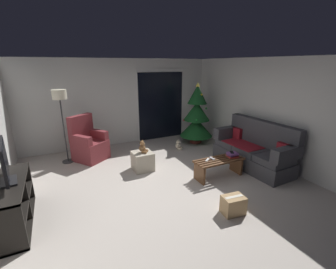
{
  "coord_description": "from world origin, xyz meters",
  "views": [
    {
      "loc": [
        -1.76,
        -3.67,
        2.35
      ],
      "look_at": [
        0.4,
        0.7,
        0.85
      ],
      "focal_mm": 24.68,
      "sensor_mm": 36.0,
      "label": 1
    }
  ],
  "objects_px": {
    "ottoman": "(143,161)",
    "remote_silver": "(212,158)",
    "media_shelf": "(11,207)",
    "cardboard_box_taped_mid_floor": "(233,205)",
    "christmas_tree": "(197,117)",
    "teddy_bear_chestnut": "(143,147)",
    "teddy_bear_cream_by_tree": "(178,145)",
    "coffee_table": "(219,165)",
    "floor_lamp": "(60,102)",
    "book_stack": "(232,155)",
    "couch": "(254,150)",
    "remote_white": "(207,160)",
    "television": "(5,162)",
    "armchair": "(89,144)",
    "cell_phone": "(232,152)"
  },
  "relations": [
    {
      "from": "ottoman",
      "to": "remote_silver",
      "type": "bearing_deg",
      "value": -38.93
    },
    {
      "from": "ottoman",
      "to": "media_shelf",
      "type": "bearing_deg",
      "value": -157.68
    },
    {
      "from": "remote_silver",
      "to": "cardboard_box_taped_mid_floor",
      "type": "distance_m",
      "value": 1.33
    },
    {
      "from": "christmas_tree",
      "to": "teddy_bear_chestnut",
      "type": "bearing_deg",
      "value": -152.99
    },
    {
      "from": "teddy_bear_cream_by_tree",
      "to": "coffee_table",
      "type": "bearing_deg",
      "value": -91.11
    },
    {
      "from": "floor_lamp",
      "to": "book_stack",
      "type": "bearing_deg",
      "value": -35.99
    },
    {
      "from": "coffee_table",
      "to": "media_shelf",
      "type": "height_order",
      "value": "media_shelf"
    },
    {
      "from": "couch",
      "to": "teddy_bear_cream_by_tree",
      "type": "bearing_deg",
      "value": 120.99
    },
    {
      "from": "media_shelf",
      "to": "teddy_bear_chestnut",
      "type": "height_order",
      "value": "teddy_bear_chestnut"
    },
    {
      "from": "ottoman",
      "to": "christmas_tree",
      "type": "bearing_deg",
      "value": 26.78
    },
    {
      "from": "remote_white",
      "to": "floor_lamp",
      "type": "distance_m",
      "value": 3.6
    },
    {
      "from": "media_shelf",
      "to": "cardboard_box_taped_mid_floor",
      "type": "relative_size",
      "value": 3.63
    },
    {
      "from": "television",
      "to": "teddy_bear_chestnut",
      "type": "height_order",
      "value": "television"
    },
    {
      "from": "floor_lamp",
      "to": "media_shelf",
      "type": "distance_m",
      "value": 2.67
    },
    {
      "from": "armchair",
      "to": "media_shelf",
      "type": "distance_m",
      "value": 2.59
    },
    {
      "from": "christmas_tree",
      "to": "ottoman",
      "type": "relative_size",
      "value": 4.17
    },
    {
      "from": "couch",
      "to": "remote_white",
      "type": "xyz_separation_m",
      "value": [
        -1.36,
        -0.03,
        0.02
      ]
    },
    {
      "from": "remote_silver",
      "to": "cell_phone",
      "type": "distance_m",
      "value": 0.47
    },
    {
      "from": "floor_lamp",
      "to": "teddy_bear_chestnut",
      "type": "xyz_separation_m",
      "value": [
        1.53,
        -1.24,
        -0.96
      ]
    },
    {
      "from": "cell_phone",
      "to": "television",
      "type": "xyz_separation_m",
      "value": [
        -4.05,
        0.14,
        0.51
      ]
    },
    {
      "from": "christmas_tree",
      "to": "armchair",
      "type": "relative_size",
      "value": 1.62
    },
    {
      "from": "couch",
      "to": "cardboard_box_taped_mid_floor",
      "type": "bearing_deg",
      "value": -144.07
    },
    {
      "from": "remote_white",
      "to": "cell_phone",
      "type": "xyz_separation_m",
      "value": [
        0.59,
        -0.07,
        0.09
      ]
    },
    {
      "from": "armchair",
      "to": "television",
      "type": "xyz_separation_m",
      "value": [
        -1.38,
        -2.11,
        0.62
      ]
    },
    {
      "from": "couch",
      "to": "coffee_table",
      "type": "relative_size",
      "value": 1.78
    },
    {
      "from": "book_stack",
      "to": "cardboard_box_taped_mid_floor",
      "type": "bearing_deg",
      "value": -129.81
    },
    {
      "from": "coffee_table",
      "to": "media_shelf",
      "type": "relative_size",
      "value": 0.79
    },
    {
      "from": "couch",
      "to": "christmas_tree",
      "type": "distance_m",
      "value": 2.12
    },
    {
      "from": "teddy_bear_chestnut",
      "to": "cardboard_box_taped_mid_floor",
      "type": "xyz_separation_m",
      "value": [
        0.74,
        -2.19,
        -0.39
      ]
    },
    {
      "from": "christmas_tree",
      "to": "television",
      "type": "xyz_separation_m",
      "value": [
        -4.53,
        -2.02,
        0.2
      ]
    },
    {
      "from": "armchair",
      "to": "floor_lamp",
      "type": "relative_size",
      "value": 0.63
    },
    {
      "from": "armchair",
      "to": "cell_phone",
      "type": "bearing_deg",
      "value": -40.11
    },
    {
      "from": "cell_phone",
      "to": "ottoman",
      "type": "relative_size",
      "value": 0.33
    },
    {
      "from": "teddy_bear_chestnut",
      "to": "coffee_table",
      "type": "bearing_deg",
      "value": -38.45
    },
    {
      "from": "remote_silver",
      "to": "armchair",
      "type": "height_order",
      "value": "armchair"
    },
    {
      "from": "book_stack",
      "to": "christmas_tree",
      "type": "distance_m",
      "value": 2.25
    },
    {
      "from": "floor_lamp",
      "to": "christmas_tree",
      "type": "bearing_deg",
      "value": -2.37
    },
    {
      "from": "coffee_table",
      "to": "christmas_tree",
      "type": "bearing_deg",
      "value": 69.29
    },
    {
      "from": "christmas_tree",
      "to": "teddy_bear_chestnut",
      "type": "distance_m",
      "value": 2.42
    },
    {
      "from": "coffee_table",
      "to": "teddy_bear_chestnut",
      "type": "height_order",
      "value": "teddy_bear_chestnut"
    },
    {
      "from": "cardboard_box_taped_mid_floor",
      "to": "cell_phone",
      "type": "bearing_deg",
      "value": 50.79
    },
    {
      "from": "teddy_bear_chestnut",
      "to": "teddy_bear_cream_by_tree",
      "type": "relative_size",
      "value": 1.0
    },
    {
      "from": "teddy_bear_chestnut",
      "to": "teddy_bear_cream_by_tree",
      "type": "distance_m",
      "value": 1.64
    },
    {
      "from": "media_shelf",
      "to": "ottoman",
      "type": "xyz_separation_m",
      "value": [
        2.41,
        0.99,
        -0.12
      ]
    },
    {
      "from": "cell_phone",
      "to": "floor_lamp",
      "type": "distance_m",
      "value": 4.06
    },
    {
      "from": "couch",
      "to": "coffee_table",
      "type": "distance_m",
      "value": 1.11
    },
    {
      "from": "coffee_table",
      "to": "cardboard_box_taped_mid_floor",
      "type": "xyz_separation_m",
      "value": [
        -0.59,
        -1.13,
        -0.12
      ]
    },
    {
      "from": "christmas_tree",
      "to": "television",
      "type": "bearing_deg",
      "value": -155.98
    },
    {
      "from": "coffee_table",
      "to": "media_shelf",
      "type": "xyz_separation_m",
      "value": [
        -3.75,
        0.07,
        0.06
      ]
    },
    {
      "from": "remote_white",
      "to": "media_shelf",
      "type": "height_order",
      "value": "media_shelf"
    }
  ]
}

